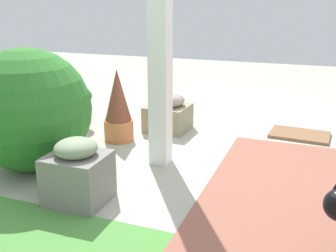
% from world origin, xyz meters
% --- Properties ---
extents(ground_plane, '(12.00, 12.00, 0.00)m').
position_xyz_m(ground_plane, '(0.00, 0.00, 0.00)').
color(ground_plane, '#ACAA9A').
extents(porch_pillar, '(0.15, 0.15, 2.46)m').
position_xyz_m(porch_pillar, '(0.42, 0.03, 1.23)').
color(porch_pillar, white).
rests_on(porch_pillar, ground).
extents(stone_planter_nearest, '(0.43, 0.43, 0.40)m').
position_xyz_m(stone_planter_nearest, '(0.68, -0.81, 0.19)').
color(stone_planter_nearest, gray).
rests_on(stone_planter_nearest, ground).
extents(stone_planter_far, '(0.39, 0.36, 0.45)m').
position_xyz_m(stone_planter_far, '(0.68, 0.85, 0.21)').
color(stone_planter_far, gray).
rests_on(stone_planter_far, ground).
extents(round_shrub, '(0.97, 0.97, 0.97)m').
position_xyz_m(round_shrub, '(1.34, 0.50, 0.48)').
color(round_shrub, '#2C7028').
rests_on(round_shrub, ground).
extents(terracotta_pot_broad, '(0.35, 0.35, 0.44)m').
position_xyz_m(terracotta_pot_broad, '(1.64, -0.57, 0.26)').
color(terracotta_pot_broad, '#A64E31').
rests_on(terracotta_pot_broad, ground).
extents(terracotta_pot_spiky, '(0.28, 0.28, 0.70)m').
position_xyz_m(terracotta_pot_spiky, '(1.01, -0.34, 0.33)').
color(terracotta_pot_spiky, '#C56F40').
rests_on(terracotta_pot_spiky, ground).
extents(doormat, '(0.59, 0.43, 0.03)m').
position_xyz_m(doormat, '(-0.63, -1.09, 0.01)').
color(doormat, brown).
rests_on(doormat, ground).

